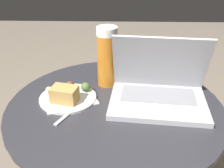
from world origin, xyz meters
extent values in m
cylinder|color=#9E9EA3|center=(0.00, 0.00, 0.26)|extent=(0.07, 0.07, 0.49)
cylinder|color=#2D2D33|center=(0.00, 0.00, 0.51)|extent=(0.73, 0.73, 0.02)
cube|color=silver|center=(-0.16, 0.02, 0.53)|extent=(0.21, 0.18, 0.00)
cube|color=#B2B2B7|center=(0.14, 0.00, 0.53)|extent=(0.34, 0.26, 0.02)
cube|color=gray|center=(0.15, 0.03, 0.54)|extent=(0.26, 0.13, 0.00)
cube|color=#B2B2B7|center=(0.15, 0.07, 0.65)|extent=(0.33, 0.12, 0.21)
cube|color=silver|center=(0.15, 0.07, 0.64)|extent=(0.30, 0.11, 0.19)
cylinder|color=#C6701E|center=(-0.03, 0.14, 0.62)|extent=(0.07, 0.07, 0.19)
cylinder|color=white|center=(-0.03, 0.14, 0.73)|extent=(0.08, 0.08, 0.03)
cylinder|color=silver|center=(-0.16, 0.03, 0.53)|extent=(0.20, 0.20, 0.01)
cube|color=tan|center=(-0.17, 0.00, 0.56)|extent=(0.10, 0.08, 0.05)
sphere|color=#4C6B33|center=(-0.11, 0.07, 0.55)|extent=(0.03, 0.03, 0.03)
sphere|color=brown|center=(-0.16, 0.08, 0.55)|extent=(0.03, 0.03, 0.03)
sphere|color=beige|center=(-0.23, 0.05, 0.54)|extent=(0.03, 0.03, 0.03)
cube|color=#B2B2B7|center=(-0.15, -0.07, 0.53)|extent=(0.06, 0.11, 0.00)
cube|color=#B2B2B7|center=(-0.11, 0.00, 0.53)|extent=(0.04, 0.06, 0.00)
camera|label=1|loc=(0.01, -0.75, 1.01)|focal=42.00mm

